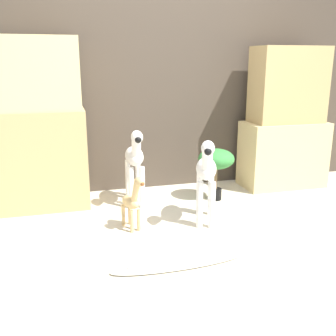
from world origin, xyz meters
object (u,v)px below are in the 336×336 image
Objects in this scene: giraffe_figurine at (132,201)px; potted_palm_front at (216,161)px; zebra_left at (135,159)px; surfboard at (177,263)px; zebra_right at (206,172)px.

potted_palm_front is at bearing 28.69° from giraffe_figurine.
zebra_left is 1.46× the size of potted_palm_front.
zebra_left is 0.62m from giraffe_figurine.
zebra_left is 1.29m from surfboard.
zebra_right is 1.00× the size of zebra_left.
zebra_left reaches higher than potted_palm_front.
potted_palm_front is at bearing -5.13° from zebra_left.
zebra_right is 0.79× the size of surfboard.
potted_palm_front is 1.41m from surfboard.
zebra_right is 0.76m from zebra_left.
zebra_right reaches higher than giraffe_figurine.
potted_palm_front is at bearing 57.57° from surfboard.
surfboard is (0.06, -1.21, -0.43)m from zebra_left.
giraffe_figurine is at bearing 106.10° from surfboard.
surfboard is at bearing -124.49° from zebra_right.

